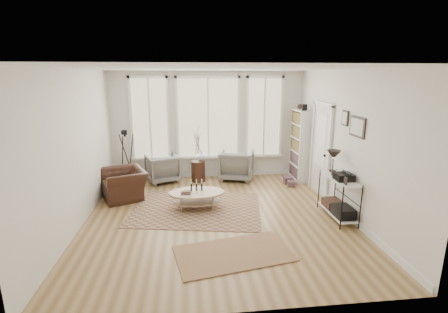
{
  "coord_description": "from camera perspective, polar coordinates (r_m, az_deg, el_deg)",
  "views": [
    {
      "loc": [
        -0.53,
        -6.04,
        2.78
      ],
      "look_at": [
        0.2,
        0.6,
        1.1
      ],
      "focal_mm": 26.0,
      "sensor_mm": 36.0,
      "label": 1
    }
  ],
  "objects": [
    {
      "name": "room",
      "position": [
        6.24,
        -1.07,
        1.58
      ],
      "size": [
        5.5,
        5.54,
        2.9
      ],
      "color": "#A27F51",
      "rests_on": "ground"
    },
    {
      "name": "bay_window",
      "position": [
        8.85,
        -2.81,
        6.48
      ],
      "size": [
        4.14,
        0.12,
        2.24
      ],
      "color": "#D2C188",
      "rests_on": "ground"
    },
    {
      "name": "door",
      "position": [
        8.01,
        16.66,
        1.56
      ],
      "size": [
        0.09,
        1.06,
        2.22
      ],
      "color": "silver",
      "rests_on": "ground"
    },
    {
      "name": "bookcase",
      "position": [
        8.97,
        13.17,
        2.0
      ],
      "size": [
        0.31,
        0.85,
        2.06
      ],
      "color": "white",
      "rests_on": "ground"
    },
    {
      "name": "low_shelf",
      "position": [
        6.83,
        19.47,
        -6.13
      ],
      "size": [
        0.38,
        1.08,
        1.3
      ],
      "color": "white",
      "rests_on": "ground"
    },
    {
      "name": "wall_art",
      "position": [
        6.62,
        21.89,
        5.25
      ],
      "size": [
        0.04,
        0.88,
        0.44
      ],
      "color": "black",
      "rests_on": "ground"
    },
    {
      "name": "rug_main",
      "position": [
        7.04,
        -4.8,
        -9.14
      ],
      "size": [
        2.98,
        2.44,
        0.01
      ],
      "primitive_type": "cube",
      "rotation": [
        0.0,
        0.0,
        -0.18
      ],
      "color": "brown",
      "rests_on": "ground"
    },
    {
      "name": "rug_runner",
      "position": [
        5.42,
        1.69,
        -16.63
      ],
      "size": [
        1.98,
        1.34,
        0.01
      ],
      "primitive_type": "cube",
      "rotation": [
        0.0,
        0.0,
        0.2
      ],
      "color": "brown",
      "rests_on": "ground"
    },
    {
      "name": "coffee_table",
      "position": [
        6.98,
        -4.86,
        -6.84
      ],
      "size": [
        1.19,
        0.76,
        0.54
      ],
      "color": "tan",
      "rests_on": "ground"
    },
    {
      "name": "armchair_left",
      "position": [
        8.82,
        -10.75,
        -2.02
      ],
      "size": [
        1.02,
        1.03,
        0.74
      ],
      "primitive_type": "imported",
      "rotation": [
        0.0,
        0.0,
        3.49
      ],
      "color": "gray",
      "rests_on": "ground"
    },
    {
      "name": "armchair_right",
      "position": [
        8.86,
        2.23,
        -1.46
      ],
      "size": [
        1.08,
        1.1,
        0.81
      ],
      "primitive_type": "imported",
      "rotation": [
        0.0,
        0.0,
        2.85
      ],
      "color": "gray",
      "rests_on": "ground"
    },
    {
      "name": "side_table",
      "position": [
        8.62,
        -4.62,
        0.43
      ],
      "size": [
        0.37,
        0.37,
        1.56
      ],
      "color": "#361D13",
      "rests_on": "ground"
    },
    {
      "name": "vase",
      "position": [
        8.73,
        -3.9,
        0.23
      ],
      "size": [
        0.31,
        0.31,
        0.27
      ],
      "primitive_type": "imported",
      "rotation": [
        0.0,
        0.0,
        0.23
      ],
      "color": "silver",
      "rests_on": "side_table"
    },
    {
      "name": "accent_chair",
      "position": [
        7.89,
        -17.18,
        -4.62
      ],
      "size": [
        1.3,
        1.23,
        0.67
      ],
      "primitive_type": "imported",
      "rotation": [
        0.0,
        0.0,
        -1.17
      ],
      "color": "#361D13",
      "rests_on": "ground"
    },
    {
      "name": "tripod_camera",
      "position": [
        8.52,
        -16.71,
        -0.81
      ],
      "size": [
        0.52,
        0.52,
        1.47
      ],
      "color": "black",
      "rests_on": "ground"
    },
    {
      "name": "book_stack_near",
      "position": [
        8.76,
        11.21,
        -4.06
      ],
      "size": [
        0.25,
        0.3,
        0.18
      ],
      "primitive_type": "cube",
      "rotation": [
        0.0,
        0.0,
        -0.11
      ],
      "color": "brown",
      "rests_on": "ground"
    },
    {
      "name": "book_stack_far",
      "position": [
        8.54,
        11.69,
        -4.69
      ],
      "size": [
        0.21,
        0.25,
        0.14
      ],
      "primitive_type": "cube",
      "rotation": [
        0.0,
        0.0,
        -0.19
      ],
      "color": "brown",
      "rests_on": "ground"
    }
  ]
}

